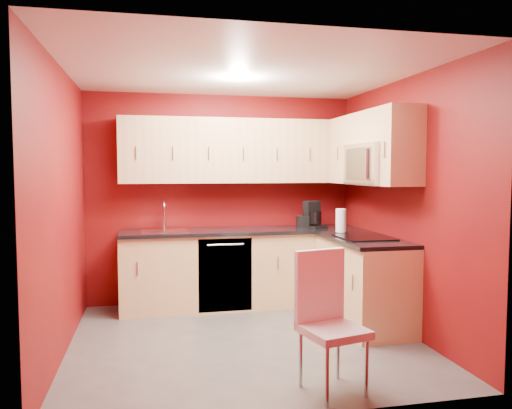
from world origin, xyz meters
name	(u,v)px	position (x,y,z in m)	size (l,w,h in m)	color
floor	(245,340)	(0.00, 0.00, 0.00)	(3.20, 3.20, 0.00)	#54514E
ceiling	(245,71)	(0.00, 0.00, 2.50)	(3.20, 3.20, 0.00)	white
wall_back	(222,199)	(0.00, 1.50, 1.25)	(3.20, 3.20, 0.00)	maroon
wall_front	(289,226)	(0.00, -1.50, 1.25)	(3.20, 3.20, 0.00)	maroon
wall_left	(62,211)	(-1.60, 0.00, 1.25)	(3.00, 3.00, 0.00)	maroon
wall_right	(403,206)	(1.60, 0.00, 1.25)	(3.00, 3.00, 0.00)	maroon
base_cabinets_back	(243,269)	(0.20, 1.20, 0.43)	(2.80, 0.60, 0.87)	#D9BA7C
base_cabinets_right	(363,282)	(1.30, 0.25, 0.43)	(0.60, 1.30, 0.87)	#D9BA7C
countertop_back	(243,231)	(0.20, 1.19, 0.89)	(2.80, 0.63, 0.04)	black
countertop_right	(363,239)	(1.29, 0.23, 0.89)	(0.63, 1.27, 0.04)	black
upper_cabinets_back	(240,151)	(0.20, 1.32, 1.83)	(2.80, 0.35, 0.75)	tan
upper_cabinets_right	(369,143)	(1.42, 0.44, 1.89)	(0.35, 1.55, 0.75)	tan
microwave	(376,164)	(1.39, 0.20, 1.66)	(0.42, 0.76, 0.42)	silver
cooktop	(364,237)	(1.28, 0.20, 0.92)	(0.50, 0.55, 0.01)	black
sink	(165,228)	(-0.70, 1.20, 0.94)	(0.52, 0.42, 0.35)	silver
dishwasher_front	(225,275)	(-0.05, 0.91, 0.43)	(0.60, 0.02, 0.82)	black
downlight	(239,78)	(0.00, 0.30, 2.48)	(0.20, 0.20, 0.01)	white
coffee_maker	(315,215)	(1.06, 1.11, 1.07)	(0.19, 0.26, 0.32)	black
napkin_holder	(303,222)	(0.92, 1.15, 0.98)	(0.13, 0.13, 0.15)	black
paper_towel	(341,221)	(1.20, 0.63, 1.04)	(0.15, 0.15, 0.27)	silver
dining_chair	(333,323)	(0.42, -1.20, 0.51)	(0.41, 0.43, 1.01)	silver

